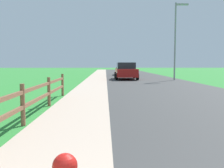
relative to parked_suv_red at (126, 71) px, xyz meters
The scene contains 8 objects.
ground_plane 2.72m from the parked_suv_red, 134.74° to the left, with size 120.00×120.00×0.00m, color #2F8234.
road_asphalt 4.27m from the parked_suv_red, 66.62° to the left, with size 7.00×66.00×0.01m, color #3B3B3B.
curb_concrete 6.23m from the parked_suv_red, 141.46° to the left, with size 6.00×66.00×0.01m, color #BEA793.
grass_verge 7.45m from the parked_suv_red, 148.70° to the left, with size 5.00×66.00×0.00m, color #2F8234.
rail_fence 17.85m from the parked_suv_red, 102.71° to the right, with size 0.11×11.06×1.02m.
parked_suv_red is the anchor object (origin of this frame).
parked_car_black 8.47m from the parked_suv_red, 86.73° to the left, with size 2.08×4.82×1.58m.
street_lamp 5.60m from the parked_suv_red, 17.15° to the right, with size 1.17×0.20×6.83m.
Camera 1 is at (-0.12, -0.12, 1.50)m, focal length 39.44 mm.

